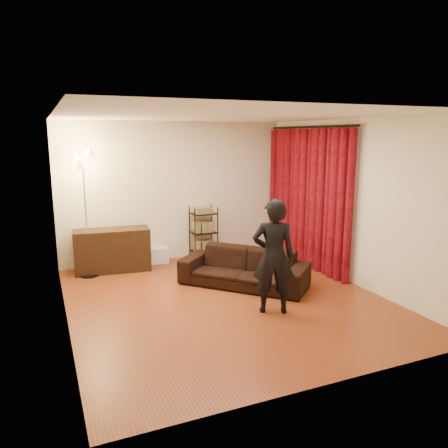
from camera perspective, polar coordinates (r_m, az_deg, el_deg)
name	(u,v)px	position (r m, az deg, el deg)	size (l,w,h in m)	color
floor	(226,300)	(6.68, 0.22, -9.84)	(5.00, 5.00, 0.00)	brown
ceiling	(226,115)	(6.23, 0.24, 13.99)	(5.00, 5.00, 0.00)	white
wall_back	(176,191)	(8.64, -6.35, 4.25)	(5.00, 5.00, 0.00)	silver
wall_front	(332,254)	(4.19, 13.91, -3.78)	(5.00, 5.00, 0.00)	silver
wall_left	(60,223)	(5.82, -20.58, 0.07)	(5.00, 5.00, 0.00)	silver
wall_right	(351,202)	(7.48, 16.29, 2.74)	(5.00, 5.00, 0.00)	silver
curtain_rod	(310,127)	(8.25, 11.19, 12.33)	(0.04, 0.04, 2.65)	black
curtain	(306,198)	(8.32, 10.72, 3.32)	(0.22, 2.65, 2.55)	maroon
sofa	(244,268)	(7.18, 2.61, -5.76)	(2.06, 0.80, 0.60)	black
person	(273,257)	(6.03, 6.47, -4.25)	(0.58, 0.38, 1.60)	black
media_cabinet	(113,250)	(8.18, -14.36, -3.32)	(1.33, 0.50, 0.77)	black
storage_boxes	(159,255)	(8.58, -8.54, -4.00)	(0.37, 0.30, 0.31)	white
wire_shelf	(204,232)	(8.73, -2.68, -1.12)	(0.48, 0.33, 1.05)	black
floor_lamp	(86,215)	(7.84, -17.61, 1.17)	(0.39, 0.39, 2.19)	silver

